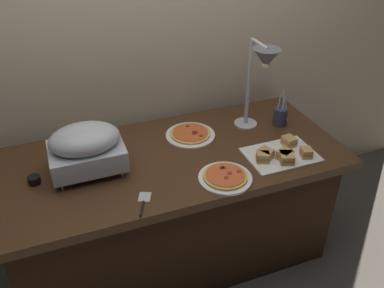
{
  "coord_description": "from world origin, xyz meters",
  "views": [
    {
      "loc": [
        -0.54,
        -1.75,
        2.02
      ],
      "look_at": [
        0.12,
        0.0,
        0.81
      ],
      "focal_mm": 37.98,
      "sensor_mm": 36.0,
      "label": 1
    }
  ],
  "objects_px": {
    "heat_lamp": "(263,67)",
    "sauce_cup_near": "(34,180)",
    "pizza_plate_center": "(190,134)",
    "chafing_dish": "(86,147)",
    "utensil_holder": "(280,116)",
    "serving_spatula": "(143,203)",
    "sandwich_platter": "(282,154)",
    "pizza_plate_front": "(225,177)"
  },
  "relations": [
    {
      "from": "chafing_dish",
      "to": "heat_lamp",
      "type": "height_order",
      "value": "heat_lamp"
    },
    {
      "from": "pizza_plate_front",
      "to": "sauce_cup_near",
      "type": "bearing_deg",
      "value": 161.1
    },
    {
      "from": "sauce_cup_near",
      "to": "serving_spatula",
      "type": "relative_size",
      "value": 0.36
    },
    {
      "from": "pizza_plate_center",
      "to": "sandwich_platter",
      "type": "relative_size",
      "value": 0.76
    },
    {
      "from": "sauce_cup_near",
      "to": "serving_spatula",
      "type": "distance_m",
      "value": 0.57
    },
    {
      "from": "heat_lamp",
      "to": "sauce_cup_near",
      "type": "bearing_deg",
      "value": -179.43
    },
    {
      "from": "chafing_dish",
      "to": "serving_spatula",
      "type": "distance_m",
      "value": 0.42
    },
    {
      "from": "chafing_dish",
      "to": "utensil_holder",
      "type": "relative_size",
      "value": 1.6
    },
    {
      "from": "sandwich_platter",
      "to": "pizza_plate_front",
      "type": "bearing_deg",
      "value": -169.51
    },
    {
      "from": "pizza_plate_center",
      "to": "pizza_plate_front",
      "type": "bearing_deg",
      "value": -87.67
    },
    {
      "from": "heat_lamp",
      "to": "utensil_holder",
      "type": "distance_m",
      "value": 0.42
    },
    {
      "from": "sauce_cup_near",
      "to": "utensil_holder",
      "type": "bearing_deg",
      "value": 2.93
    },
    {
      "from": "sandwich_platter",
      "to": "chafing_dish",
      "type": "bearing_deg",
      "value": 166.2
    },
    {
      "from": "pizza_plate_front",
      "to": "sandwich_platter",
      "type": "distance_m",
      "value": 0.37
    },
    {
      "from": "sandwich_platter",
      "to": "sauce_cup_near",
      "type": "relative_size",
      "value": 6.22
    },
    {
      "from": "chafing_dish",
      "to": "sandwich_platter",
      "type": "relative_size",
      "value": 0.97
    },
    {
      "from": "chafing_dish",
      "to": "serving_spatula",
      "type": "xyz_separation_m",
      "value": [
        0.19,
        -0.34,
        -0.15
      ]
    },
    {
      "from": "sandwich_platter",
      "to": "utensil_holder",
      "type": "bearing_deg",
      "value": 60.38
    },
    {
      "from": "sandwich_platter",
      "to": "sauce_cup_near",
      "type": "bearing_deg",
      "value": 169.28
    },
    {
      "from": "pizza_plate_center",
      "to": "sauce_cup_near",
      "type": "xyz_separation_m",
      "value": [
        -0.88,
        -0.14,
        0.01
      ]
    },
    {
      "from": "chafing_dish",
      "to": "pizza_plate_center",
      "type": "xyz_separation_m",
      "value": [
        0.61,
        0.14,
        -0.14
      ]
    },
    {
      "from": "heat_lamp",
      "to": "pizza_plate_front",
      "type": "xyz_separation_m",
      "value": [
        -0.35,
        -0.32,
        -0.41
      ]
    },
    {
      "from": "sandwich_platter",
      "to": "heat_lamp",
      "type": "bearing_deg",
      "value": 94.39
    },
    {
      "from": "pizza_plate_center",
      "to": "heat_lamp",
      "type": "bearing_deg",
      "value": -19.32
    },
    {
      "from": "heat_lamp",
      "to": "pizza_plate_front",
      "type": "relative_size",
      "value": 2.01
    },
    {
      "from": "chafing_dish",
      "to": "pizza_plate_center",
      "type": "relative_size",
      "value": 1.27
    },
    {
      "from": "pizza_plate_front",
      "to": "sauce_cup_near",
      "type": "relative_size",
      "value": 4.47
    },
    {
      "from": "heat_lamp",
      "to": "sandwich_platter",
      "type": "height_order",
      "value": "heat_lamp"
    },
    {
      "from": "pizza_plate_center",
      "to": "sauce_cup_near",
      "type": "height_order",
      "value": "sauce_cup_near"
    },
    {
      "from": "sauce_cup_near",
      "to": "serving_spatula",
      "type": "bearing_deg",
      "value": -35.98
    },
    {
      "from": "pizza_plate_center",
      "to": "serving_spatula",
      "type": "distance_m",
      "value": 0.63
    },
    {
      "from": "utensil_holder",
      "to": "serving_spatula",
      "type": "xyz_separation_m",
      "value": [
        -0.98,
        -0.41,
        -0.06
      ]
    },
    {
      "from": "pizza_plate_front",
      "to": "serving_spatula",
      "type": "xyz_separation_m",
      "value": [
        -0.43,
        -0.03,
        -0.01
      ]
    },
    {
      "from": "serving_spatula",
      "to": "utensil_holder",
      "type": "bearing_deg",
      "value": 22.81
    },
    {
      "from": "chafing_dish",
      "to": "sauce_cup_near",
      "type": "distance_m",
      "value": 0.3
    },
    {
      "from": "pizza_plate_front",
      "to": "sandwich_platter",
      "type": "bearing_deg",
      "value": 10.49
    },
    {
      "from": "pizza_plate_center",
      "to": "sandwich_platter",
      "type": "height_order",
      "value": "sandwich_platter"
    },
    {
      "from": "serving_spatula",
      "to": "sandwich_platter",
      "type": "bearing_deg",
      "value": 6.99
    },
    {
      "from": "heat_lamp",
      "to": "pizza_plate_center",
      "type": "relative_size",
      "value": 1.88
    },
    {
      "from": "pizza_plate_center",
      "to": "sandwich_platter",
      "type": "bearing_deg",
      "value": -44.61
    },
    {
      "from": "chafing_dish",
      "to": "pizza_plate_front",
      "type": "distance_m",
      "value": 0.71
    },
    {
      "from": "sauce_cup_near",
      "to": "utensil_holder",
      "type": "height_order",
      "value": "utensil_holder"
    }
  ]
}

